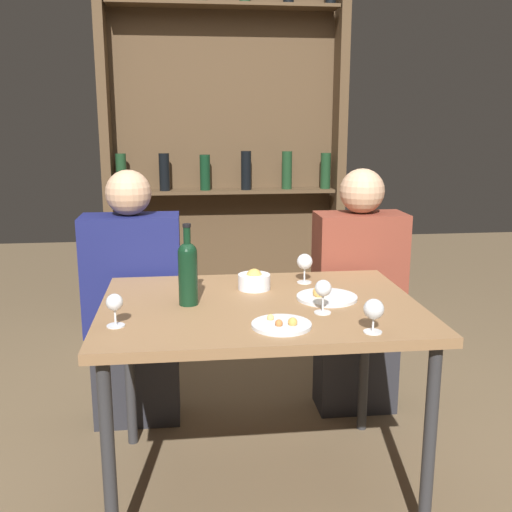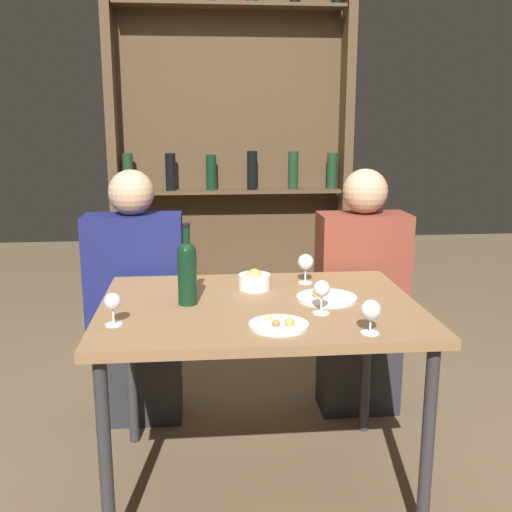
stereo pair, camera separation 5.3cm
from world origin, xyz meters
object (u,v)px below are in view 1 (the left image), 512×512
object	(u,v)px
wine_glass_1	(305,263)
food_plate_0	(282,325)
seated_person_left	(134,308)
wine_bottle	(188,270)
snack_bowl	(254,281)
seated_person_right	(358,300)
wine_glass_3	(323,290)
food_plate_1	(326,297)
wine_glass_2	(374,310)
wine_glass_0	(115,304)

from	to	relation	value
wine_glass_1	food_plate_0	xyz separation A→B (m)	(-0.18, -0.52, -0.08)
food_plate_0	seated_person_left	world-z (taller)	seated_person_left
wine_bottle	seated_person_left	bearing A→B (deg)	113.75
snack_bowl	seated_person_right	distance (m)	0.72
food_plate_0	seated_person_right	xyz separation A→B (m)	(0.51, 0.86, -0.20)
wine_glass_1	wine_glass_3	bearing A→B (deg)	-92.00
food_plate_1	seated_person_right	distance (m)	0.67
wine_glass_1	food_plate_1	distance (m)	0.25
wine_glass_2	snack_bowl	xyz separation A→B (m)	(-0.32, 0.54, -0.04)
wine_glass_1	seated_person_left	world-z (taller)	seated_person_left
wine_bottle	wine_glass_0	bearing A→B (deg)	-138.72
wine_glass_1	wine_bottle	bearing A→B (deg)	-153.16
food_plate_0	seated_person_right	bearing A→B (deg)	59.13
wine_bottle	wine_glass_2	bearing A→B (deg)	-32.29
seated_person_left	snack_bowl	bearing A→B (deg)	-37.71
seated_person_left	food_plate_0	bearing A→B (deg)	-57.07
wine_bottle	seated_person_right	size ratio (longest dim) A/B	0.25
food_plate_1	seated_person_left	size ratio (longest dim) A/B	0.19
wine_glass_1	wine_glass_0	bearing A→B (deg)	-147.78
seated_person_right	snack_bowl	bearing A→B (deg)	-144.01
wine_glass_3	food_plate_0	xyz separation A→B (m)	(-0.17, -0.12, -0.08)
wine_glass_0	seated_person_right	size ratio (longest dim) A/B	0.09
wine_bottle	food_plate_1	world-z (taller)	wine_bottle
wine_bottle	wine_glass_3	distance (m)	0.50
wine_glass_2	food_plate_0	size ratio (longest dim) A/B	0.56
wine_glass_1	seated_person_left	distance (m)	0.85
food_plate_0	food_plate_1	distance (m)	0.36
wine_glass_1	wine_glass_2	world-z (taller)	wine_glass_1
wine_bottle	wine_glass_0	distance (m)	0.33
seated_person_left	seated_person_right	bearing A→B (deg)	0.00
wine_glass_0	wine_glass_3	size ratio (longest dim) A/B	0.92
seated_person_right	wine_glass_2	bearing A→B (deg)	-103.79
snack_bowl	seated_person_left	xyz separation A→B (m)	(-0.52, 0.40, -0.22)
wine_glass_0	seated_person_right	xyz separation A→B (m)	(1.06, 0.79, -0.26)
wine_glass_0	snack_bowl	size ratio (longest dim) A/B	0.86
wine_glass_3	food_plate_1	size ratio (longest dim) A/B	0.52
wine_glass_0	food_plate_1	size ratio (longest dim) A/B	0.48
wine_bottle	snack_bowl	distance (m)	0.33
snack_bowl	seated_person_right	xyz separation A→B (m)	(0.55, 0.40, -0.22)
snack_bowl	food_plate_1	bearing A→B (deg)	-33.55
wine_glass_1	food_plate_1	size ratio (longest dim) A/B	0.54
wine_glass_3	seated_person_right	xyz separation A→B (m)	(0.35, 0.73, -0.27)
seated_person_right	food_plate_0	bearing A→B (deg)	-120.87
wine_bottle	snack_bowl	bearing A→B (deg)	33.80
wine_glass_3	seated_person_right	world-z (taller)	seated_person_right
wine_glass_3	snack_bowl	bearing A→B (deg)	121.41
food_plate_0	food_plate_1	size ratio (longest dim) A/B	0.86
wine_bottle	seated_person_right	xyz separation A→B (m)	(0.81, 0.58, -0.32)
wine_bottle	wine_glass_1	bearing A→B (deg)	26.84
seated_person_left	seated_person_right	size ratio (longest dim) A/B	1.00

